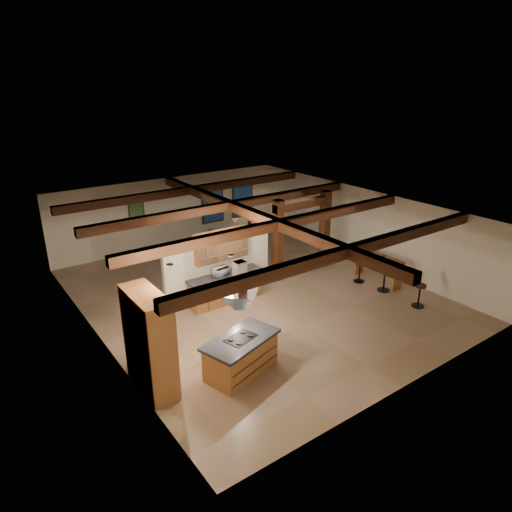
{
  "coord_description": "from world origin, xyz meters",
  "views": [
    {
      "loc": [
        -7.84,
        -11.12,
        6.7
      ],
      "look_at": [
        0.48,
        0.5,
        1.1
      ],
      "focal_mm": 32.0,
      "sensor_mm": 36.0,
      "label": 1
    }
  ],
  "objects_px": {
    "sofa": "(231,233)",
    "bar_counter": "(378,264)",
    "kitchen_island": "(241,355)",
    "dining_table": "(231,260)"
  },
  "relations": [
    {
      "from": "dining_table",
      "to": "bar_counter",
      "type": "relative_size",
      "value": 1.03
    },
    {
      "from": "kitchen_island",
      "to": "sofa",
      "type": "xyz_separation_m",
      "value": [
        5.12,
        8.43,
        -0.19
      ]
    },
    {
      "from": "sofa",
      "to": "bar_counter",
      "type": "xyz_separation_m",
      "value": [
        1.71,
        -6.82,
        0.38
      ]
    },
    {
      "from": "kitchen_island",
      "to": "sofa",
      "type": "distance_m",
      "value": 9.87
    },
    {
      "from": "dining_table",
      "to": "bar_counter",
      "type": "bearing_deg",
      "value": -72.06
    },
    {
      "from": "kitchen_island",
      "to": "bar_counter",
      "type": "xyz_separation_m",
      "value": [
        6.83,
        1.62,
        0.19
      ]
    },
    {
      "from": "kitchen_island",
      "to": "sofa",
      "type": "bearing_deg",
      "value": 58.74
    },
    {
      "from": "kitchen_island",
      "to": "dining_table",
      "type": "xyz_separation_m",
      "value": [
        3.27,
        5.57,
        -0.13
      ]
    },
    {
      "from": "sofa",
      "to": "bar_counter",
      "type": "height_order",
      "value": "bar_counter"
    },
    {
      "from": "dining_table",
      "to": "bar_counter",
      "type": "xyz_separation_m",
      "value": [
        3.56,
        -3.95,
        0.32
      ]
    }
  ]
}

